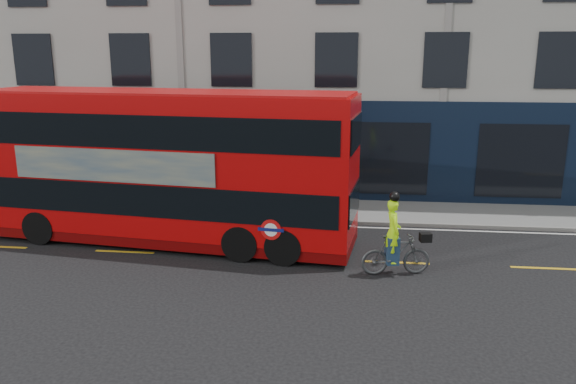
# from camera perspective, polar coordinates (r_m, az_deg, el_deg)

# --- Properties ---
(ground) EXTENTS (120.00, 120.00, 0.00)m
(ground) POSITION_cam_1_polar(r_m,az_deg,el_deg) (16.21, -18.25, -7.60)
(ground) COLOR black
(ground) RESTS_ON ground
(pavement) EXTENTS (60.00, 3.00, 0.12)m
(pavement) POSITION_cam_1_polar(r_m,az_deg,el_deg) (21.95, -11.35, -1.38)
(pavement) COLOR slate
(pavement) RESTS_ON ground
(kerb) EXTENTS (60.00, 0.12, 0.13)m
(kerb) POSITION_cam_1_polar(r_m,az_deg,el_deg) (20.58, -12.59, -2.46)
(kerb) COLOR gray
(kerb) RESTS_ON ground
(building_terrace) EXTENTS (50.00, 10.07, 15.00)m
(building_terrace) POSITION_cam_1_polar(r_m,az_deg,el_deg) (27.45, -7.92, 17.44)
(building_terrace) COLOR #A3A19A
(building_terrace) RESTS_ON ground
(road_edge_line) EXTENTS (58.00, 0.10, 0.01)m
(road_edge_line) POSITION_cam_1_polar(r_m,az_deg,el_deg) (20.32, -12.85, -2.86)
(road_edge_line) COLOR silver
(road_edge_line) RESTS_ON ground
(lane_dashes) EXTENTS (58.00, 0.12, 0.01)m
(lane_dashes) POSITION_cam_1_polar(r_m,az_deg,el_deg) (17.49, -16.25, -5.85)
(lane_dashes) COLOR gold
(lane_dashes) RESTS_ON ground
(bus) EXTENTS (11.81, 4.01, 4.67)m
(bus) POSITION_cam_1_polar(r_m,az_deg,el_deg) (17.53, -12.15, 2.57)
(bus) COLOR #B20708
(bus) RESTS_ON ground
(cyclist) EXTENTS (1.91, 0.85, 2.28)m
(cyclist) POSITION_cam_1_polar(r_m,az_deg,el_deg) (15.16, 10.83, -5.56)
(cyclist) COLOR #434748
(cyclist) RESTS_ON ground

